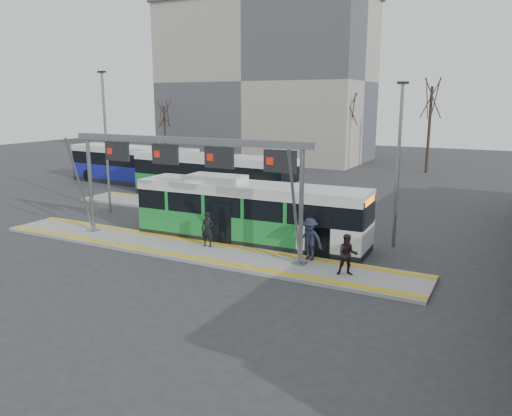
{
  "coord_description": "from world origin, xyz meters",
  "views": [
    {
      "loc": [
        13.26,
        -18.64,
        7.04
      ],
      "look_at": [
        1.95,
        3.0,
        1.72
      ],
      "focal_mm": 35.0,
      "sensor_mm": 36.0,
      "label": 1
    }
  ],
  "objects": [
    {
      "name": "passenger_b",
      "position": [
        7.7,
        -0.11,
        0.99
      ],
      "size": [
        1.0,
        0.91,
        1.68
      ],
      "primitive_type": "imported",
      "rotation": [
        0.0,
        0.0,
        0.4
      ],
      "color": "black",
      "rests_on": "platform_main"
    },
    {
      "name": "tactile_second",
      "position": [
        -4.0,
        9.15,
        0.16
      ],
      "size": [
        20.0,
        0.35,
        0.02
      ],
      "color": "gold",
      "rests_on": "platform_second"
    },
    {
      "name": "bg_bus_blue",
      "position": [
        -15.54,
        13.91,
        1.57
      ],
      "size": [
        12.3,
        3.46,
        3.17
      ],
      "rotation": [
        0.0,
        0.0,
        -0.06
      ],
      "color": "black",
      "rests_on": "ground"
    },
    {
      "name": "tree_left",
      "position": [
        -2.12,
        31.19,
        6.08
      ],
      "size": [
        1.4,
        1.4,
        8.02
      ],
      "color": "#382B21",
      "rests_on": "ground"
    },
    {
      "name": "passenger_c",
      "position": [
        5.64,
        1.0,
        1.09
      ],
      "size": [
        1.32,
        0.92,
        1.88
      ],
      "primitive_type": "imported",
      "rotation": [
        0.0,
        0.0,
        -0.19
      ],
      "color": "#1C2233",
      "rests_on": "platform_main"
    },
    {
      "name": "platform_second",
      "position": [
        -4.0,
        8.0,
        0.07
      ],
      "size": [
        20.0,
        3.0,
        0.15
      ],
      "primitive_type": "cube",
      "color": "gray",
      "rests_on": "ground"
    },
    {
      "name": "gantry",
      "position": [
        -0.35,
        0.25,
        4.3
      ],
      "size": [
        13.0,
        1.68,
        5.2
      ],
      "color": "slate",
      "rests_on": "platform_main"
    },
    {
      "name": "lamp_east",
      "position": [
        8.36,
        5.26,
        4.17
      ],
      "size": [
        0.5,
        0.25,
        7.85
      ],
      "color": "slate",
      "rests_on": "ground"
    },
    {
      "name": "platform_main",
      "position": [
        0.0,
        0.0,
        0.07
      ],
      "size": [
        22.0,
        3.0,
        0.15
      ],
      "primitive_type": "cube",
      "color": "gray",
      "rests_on": "ground"
    },
    {
      "name": "passenger_a",
      "position": [
        0.56,
        0.65,
        0.99
      ],
      "size": [
        0.67,
        0.5,
        1.67
      ],
      "primitive_type": "imported",
      "rotation": [
        0.0,
        0.0,
        0.17
      ],
      "color": "black",
      "rests_on": "platform_main"
    },
    {
      "name": "lamp_west",
      "position": [
        -9.38,
        4.59,
        4.61
      ],
      "size": [
        0.5,
        0.25,
        8.74
      ],
      "color": "slate",
      "rests_on": "ground"
    },
    {
      "name": "tree_far",
      "position": [
        -22.65,
        27.56,
        5.43
      ],
      "size": [
        1.4,
        1.4,
        7.16
      ],
      "color": "#382B21",
      "rests_on": "ground"
    },
    {
      "name": "tactile_main",
      "position": [
        0.0,
        0.0,
        0.16
      ],
      "size": [
        22.0,
        2.65,
        0.02
      ],
      "color": "gold",
      "rests_on": "platform_main"
    },
    {
      "name": "ground",
      "position": [
        0.0,
        0.0,
        0.0
      ],
      "size": [
        120.0,
        120.0,
        0.0
      ],
      "primitive_type": "plane",
      "color": "#2D2D30",
      "rests_on": "ground"
    },
    {
      "name": "bg_bus_green",
      "position": [
        -6.09,
        11.58,
        1.56
      ],
      "size": [
        12.77,
        3.37,
        3.16
      ],
      "rotation": [
        0.0,
        0.0,
        -0.05
      ],
      "color": "black",
      "rests_on": "ground"
    },
    {
      "name": "apartment_block",
      "position": [
        -14.0,
        36.0,
        9.21
      ],
      "size": [
        24.5,
        12.5,
        18.4
      ],
      "color": "#A99E8D",
      "rests_on": "ground"
    },
    {
      "name": "hero_bus",
      "position": [
        1.71,
        2.74,
        1.5
      ],
      "size": [
        11.97,
        2.97,
        3.27
      ],
      "rotation": [
        0.0,
        0.0,
        0.04
      ],
      "color": "black",
      "rests_on": "ground"
    },
    {
      "name": "tree_mid",
      "position": [
        5.55,
        32.33,
        7.11
      ],
      "size": [
        1.4,
        1.4,
        9.37
      ],
      "color": "#382B21",
      "rests_on": "ground"
    }
  ]
}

